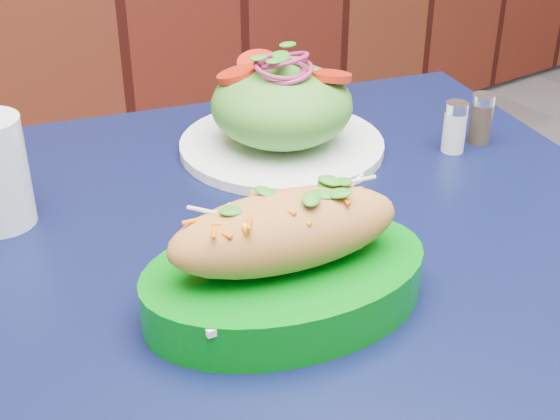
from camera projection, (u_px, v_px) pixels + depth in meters
cafe_table at (283, 333)px, 0.77m from camera, size 0.98×0.98×0.75m
banh_mi_basket at (285, 262)px, 0.64m from camera, size 0.28×0.21×0.11m
salad_plate at (282, 112)px, 0.91m from camera, size 0.24×0.24×0.12m
salt_shaker at (455, 127)px, 0.92m from camera, size 0.03×0.03×0.06m
pepper_shaker at (481, 118)px, 0.94m from camera, size 0.03×0.03×0.06m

